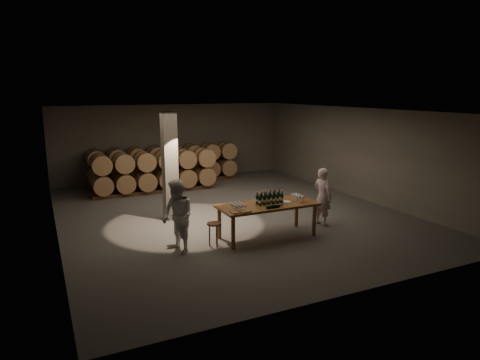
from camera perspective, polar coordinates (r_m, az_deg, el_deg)
name	(u,v)px	position (r m, az deg, el deg)	size (l,w,h in m)	color
room	(170,166)	(12.75, -9.34, 1.83)	(12.00, 12.00, 12.00)	#575552
tasting_table	(267,208)	(11.16, 3.69, -3.72)	(2.60, 1.10, 0.90)	brown
barrel_stack_back	(165,163)	(17.96, -9.95, 2.21)	(6.26, 0.95, 1.57)	brown
barrel_stack_front	(155,170)	(16.43, -11.25, 1.26)	(4.70, 0.95, 1.57)	brown
bottle_cluster	(270,199)	(11.16, 3.98, -2.53)	(0.74, 0.24, 0.34)	black
lying_bottles	(273,206)	(10.76, 4.47, -3.53)	(0.48, 0.08, 0.08)	black
glass_cluster_left	(238,205)	(10.58, -0.28, -3.36)	(0.30, 0.41, 0.16)	silver
glass_cluster_right	(298,196)	(11.51, 7.72, -2.14)	(0.20, 0.42, 0.17)	silver
plate	(286,202)	(11.36, 6.17, -2.90)	(0.27, 0.27, 0.02)	white
notebook_near	(245,211)	(10.40, 0.67, -4.20)	(0.25, 0.20, 0.03)	olive
notebook_corner	(235,212)	(10.34, -0.66, -4.31)	(0.20, 0.25, 0.02)	olive
pen	(250,212)	(10.41, 1.31, -4.23)	(0.01, 0.01, 0.14)	black
stool	(214,227)	(10.62, -3.45, -6.29)	(0.36, 0.36, 0.59)	brown
person_man	(323,197)	(12.39, 10.95, -2.18)	(0.61, 0.40, 1.66)	silver
person_woman	(178,217)	(10.19, -8.32, -4.85)	(0.86, 0.67, 1.76)	white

